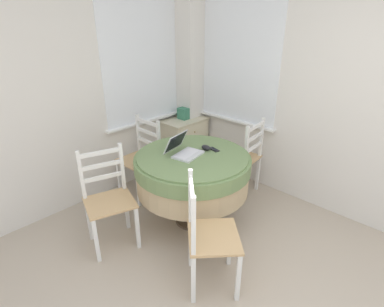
% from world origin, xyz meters
% --- Properties ---
extents(corner_room_shell, '(4.37, 4.54, 2.55)m').
position_xyz_m(corner_room_shell, '(1.20, 1.70, 1.28)').
color(corner_room_shell, silver).
rests_on(corner_room_shell, ground_plane).
extents(round_dining_table, '(1.13, 1.13, 0.77)m').
position_xyz_m(round_dining_table, '(0.91, 1.49, 0.61)').
color(round_dining_table, '#4C3D2D').
rests_on(round_dining_table, ground_plane).
extents(laptop, '(0.34, 0.34, 0.20)m').
position_xyz_m(laptop, '(0.86, 1.56, 0.82)').
color(laptop, silver).
rests_on(laptop, round_dining_table).
extents(computer_mouse, '(0.07, 0.10, 0.05)m').
position_xyz_m(computer_mouse, '(1.09, 1.47, 0.80)').
color(computer_mouse, black).
rests_on(computer_mouse, round_dining_table).
extents(cell_phone, '(0.07, 0.13, 0.01)m').
position_xyz_m(cell_phone, '(1.15, 1.42, 0.78)').
color(cell_phone, black).
rests_on(cell_phone, round_dining_table).
extents(dining_chair_near_back_window, '(0.39, 0.43, 0.94)m').
position_xyz_m(dining_chair_near_back_window, '(0.90, 2.31, 0.46)').
color(dining_chair_near_back_window, tan).
rests_on(dining_chair_near_back_window, ground_plane).
extents(dining_chair_near_right_window, '(0.46, 0.43, 0.94)m').
position_xyz_m(dining_chair_near_right_window, '(1.74, 1.46, 0.46)').
color(dining_chair_near_right_window, tan).
rests_on(dining_chair_near_right_window, ground_plane).
extents(dining_chair_camera_near, '(0.57, 0.57, 0.94)m').
position_xyz_m(dining_chair_camera_near, '(0.41, 0.85, 0.46)').
color(dining_chair_camera_near, tan).
rests_on(dining_chair_camera_near, ground_plane).
extents(dining_chair_left_flank, '(0.52, 0.50, 0.94)m').
position_xyz_m(dining_chair_left_flank, '(0.16, 1.83, 0.46)').
color(dining_chair_left_flank, tan).
rests_on(dining_chair_left_flank, ground_plane).
extents(corner_cabinet, '(0.62, 0.40, 0.72)m').
position_xyz_m(corner_cabinet, '(1.77, 2.46, 0.36)').
color(corner_cabinet, beige).
rests_on(corner_cabinet, ground_plane).
extents(storage_box, '(0.18, 0.14, 0.15)m').
position_xyz_m(storage_box, '(1.81, 2.49, 0.79)').
color(storage_box, '#387A5B').
rests_on(storage_box, corner_cabinet).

